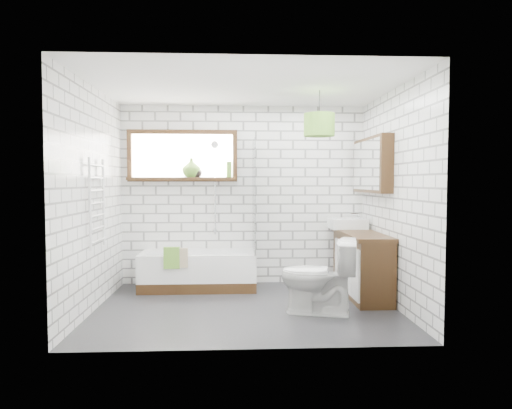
{
  "coord_description": "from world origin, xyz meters",
  "views": [
    {
      "loc": [
        -0.14,
        -5.15,
        1.44
      ],
      "look_at": [
        0.13,
        0.25,
        1.17
      ],
      "focal_mm": 32.0,
      "sensor_mm": 36.0,
      "label": 1
    }
  ],
  "objects_px": {
    "bathtub": "(199,270)",
    "basin": "(347,223)",
    "vanity": "(361,264)",
    "toilet": "(318,276)",
    "pendant": "(319,125)"
  },
  "relations": [
    {
      "from": "vanity",
      "to": "toilet",
      "type": "xyz_separation_m",
      "value": [
        -0.7,
        -0.76,
        0.01
      ]
    },
    {
      "from": "bathtub",
      "to": "vanity",
      "type": "bearing_deg",
      "value": -12.51
    },
    {
      "from": "vanity",
      "to": "toilet",
      "type": "bearing_deg",
      "value": -132.37
    },
    {
      "from": "bathtub",
      "to": "toilet",
      "type": "xyz_separation_m",
      "value": [
        1.39,
        -1.23,
        0.16
      ]
    },
    {
      "from": "toilet",
      "to": "pendant",
      "type": "height_order",
      "value": "pendant"
    },
    {
      "from": "bathtub",
      "to": "basin",
      "type": "relative_size",
      "value": 3.22
    },
    {
      "from": "bathtub",
      "to": "basin",
      "type": "xyz_separation_m",
      "value": [
        2.03,
        0.04,
        0.62
      ]
    },
    {
      "from": "toilet",
      "to": "pendant",
      "type": "relative_size",
      "value": 2.3
    },
    {
      "from": "vanity",
      "to": "pendant",
      "type": "relative_size",
      "value": 3.9
    },
    {
      "from": "bathtub",
      "to": "basin",
      "type": "distance_m",
      "value": 2.12
    },
    {
      "from": "bathtub",
      "to": "pendant",
      "type": "distance_m",
      "value": 2.5
    },
    {
      "from": "basin",
      "to": "pendant",
      "type": "distance_m",
      "value": 1.6
    },
    {
      "from": "toilet",
      "to": "pendant",
      "type": "distance_m",
      "value": 1.74
    },
    {
      "from": "vanity",
      "to": "toilet",
      "type": "distance_m",
      "value": 1.03
    },
    {
      "from": "vanity",
      "to": "pendant",
      "type": "xyz_separation_m",
      "value": [
        -0.62,
        -0.35,
        1.7
      ]
    }
  ]
}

